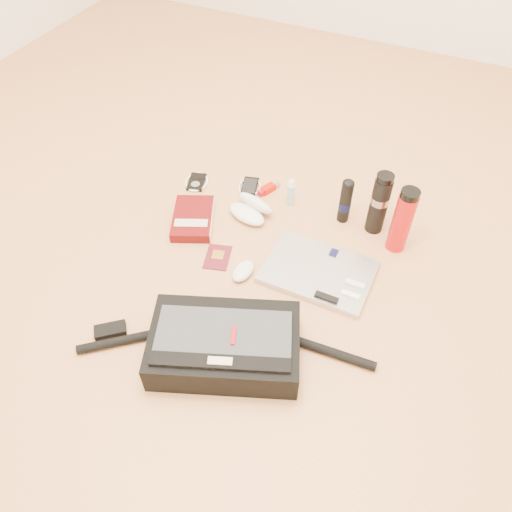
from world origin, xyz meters
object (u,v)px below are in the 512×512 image
laptop (318,272)px  book (193,219)px  thermos_black (379,203)px  thermos_red (402,221)px  messenger_bag (224,345)px

laptop → book: bearing=175.6°
thermos_black → thermos_red: thermos_red is taller
thermos_black → thermos_red: bearing=-30.3°
book → thermos_red: 0.78m
laptop → thermos_red: 0.35m
book → thermos_red: size_ratio=1.00×
messenger_bag → thermos_red: (0.37, 0.68, 0.08)m
laptop → thermos_red: thermos_red is taller
thermos_red → book: bearing=-164.7°
book → thermos_black: 0.71m
messenger_bag → thermos_black: size_ratio=3.35×
laptop → book: 0.54m
messenger_bag → thermos_red: size_ratio=3.24×
laptop → thermos_black: 0.35m
book → messenger_bag: bearing=-74.8°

